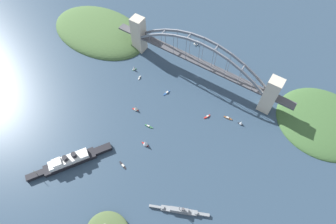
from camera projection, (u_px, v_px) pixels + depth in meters
ground_plane at (198, 76)px, 416.39m from camera, size 1400.00×1400.00×0.00m
harbor_arch_bridge at (200, 62)px, 391.01m from camera, size 267.24×15.65×69.18m
headland_west_shore at (324, 122)px, 374.84m from camera, size 118.80×109.26×18.98m
headland_east_shore at (101, 32)px, 465.89m from camera, size 162.80×104.61×31.06m
ocean_liner at (70, 161)px, 339.89m from camera, size 61.75×89.09×18.14m
naval_cruiser at (180, 210)px, 311.84m from camera, size 61.20×28.89×17.26m
seaplane_taxiing_near_bridge at (196, 43)px, 449.31m from camera, size 7.60×10.17×4.84m
small_boat_0 at (134, 68)px, 419.70m from camera, size 4.81×6.53×8.03m
small_boat_1 at (207, 117)px, 378.59m from camera, size 5.37×9.42×2.19m
small_boat_2 at (167, 93)px, 399.53m from camera, size 4.31×11.68×2.15m
small_boat_3 at (139, 78)px, 413.80m from camera, size 2.55×7.48×2.20m
small_boat_4 at (145, 143)px, 353.38m from camera, size 10.05×5.81×10.26m
small_boat_5 at (241, 123)px, 370.65m from camera, size 6.70×3.77×6.72m
small_boat_6 at (228, 118)px, 377.50m from camera, size 11.71×3.25×2.07m
small_boat_7 at (136, 108)px, 382.02m from camera, size 9.05×5.76×8.14m
small_boat_8 at (149, 126)px, 370.72m from camera, size 11.15×2.72×2.04m
small_boat_9 at (123, 165)px, 342.17m from camera, size 12.01×5.08×1.82m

